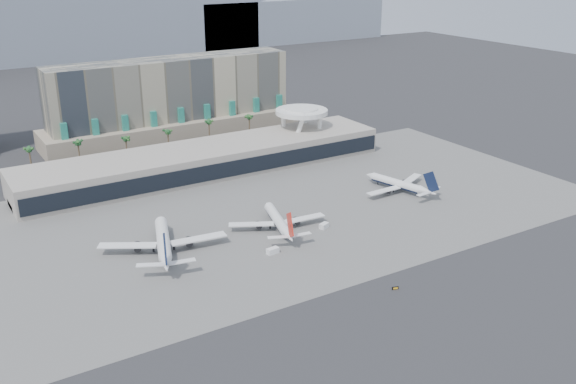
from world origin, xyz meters
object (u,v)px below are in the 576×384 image
service_vehicle_a (273,251)px  airliner_centre (278,221)px  service_vehicle_b (324,226)px  airliner_right (399,184)px  airliner_left (163,241)px  taxiway_sign (395,288)px

service_vehicle_a → airliner_centre: bearing=47.7°
service_vehicle_a → service_vehicle_b: service_vehicle_a is taller
airliner_centre → airliner_right: 63.58m
service_vehicle_a → airliner_left: bearing=139.9°
airliner_centre → service_vehicle_a: bearing=-110.1°
airliner_right → airliner_centre: bearing=172.4°
service_vehicle_b → service_vehicle_a: bearing=174.8°
airliner_left → airliner_centre: (42.68, -3.96, -0.62)m
taxiway_sign → airliner_right: bearing=65.0°
airliner_left → service_vehicle_a: bearing=-15.4°
airliner_right → service_vehicle_b: 50.98m
airliner_right → taxiway_sign: 84.66m
service_vehicle_a → taxiway_sign: service_vehicle_a is taller
airliner_right → service_vehicle_b: bearing=-176.5°
airliner_centre → service_vehicle_a: airliner_centre is taller
airliner_right → service_vehicle_a: bearing=-176.6°
airliner_left → airliner_right: 105.94m
airliner_centre → airliner_right: bearing=21.9°
airliner_left → airliner_right: airliner_left is taller
airliner_left → airliner_centre: size_ratio=1.18×
airliner_right → service_vehicle_a: airliner_right is taller
airliner_right → service_vehicle_b: (-48.63, -15.13, -2.24)m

